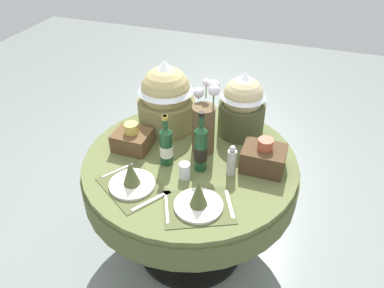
{
  "coord_description": "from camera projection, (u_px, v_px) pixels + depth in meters",
  "views": [
    {
      "loc": [
        0.57,
        -1.6,
        2.09
      ],
      "look_at": [
        0.0,
        0.03,
        0.84
      ],
      "focal_mm": 35.21,
      "sensor_mm": 36.0,
      "label": 1
    }
  ],
  "objects": [
    {
      "name": "ground",
      "position": [
        191.0,
        245.0,
        2.6
      ],
      "size": [
        8.0,
        8.0,
        0.0
      ],
      "primitive_type": "plane",
      "color": "gray"
    },
    {
      "name": "dining_table",
      "position": [
        190.0,
        176.0,
        2.24
      ],
      "size": [
        1.25,
        1.25,
        0.76
      ],
      "color": "#5B6638",
      "rests_on": "ground"
    },
    {
      "name": "place_setting_left",
      "position": [
        132.0,
        179.0,
        1.94
      ],
      "size": [
        0.43,
        0.4,
        0.16
      ],
      "color": "#4E562F",
      "rests_on": "dining_table"
    },
    {
      "name": "place_setting_right",
      "position": [
        199.0,
        200.0,
        1.81
      ],
      "size": [
        0.42,
        0.38,
        0.16
      ],
      "color": "#4E562F",
      "rests_on": "dining_table"
    },
    {
      "name": "flower_vase",
      "position": [
        204.0,
        124.0,
        2.12
      ],
      "size": [
        0.17,
        0.19,
        0.45
      ],
      "color": "brown",
      "rests_on": "dining_table"
    },
    {
      "name": "wine_bottle_left",
      "position": [
        201.0,
        148.0,
        2.0
      ],
      "size": [
        0.07,
        0.07,
        0.36
      ],
      "color": "#194223",
      "rests_on": "dining_table"
    },
    {
      "name": "wine_bottle_centre",
      "position": [
        166.0,
        145.0,
        2.06
      ],
      "size": [
        0.07,
        0.07,
        0.31
      ],
      "color": "#194223",
      "rests_on": "dining_table"
    },
    {
      "name": "tumbler_near_left",
      "position": [
        185.0,
        171.0,
        1.99
      ],
      "size": [
        0.06,
        0.06,
        0.09
      ],
      "primitive_type": "cylinder",
      "color": "silver",
      "rests_on": "dining_table"
    },
    {
      "name": "pepper_mill",
      "position": [
        232.0,
        161.0,
        2.0
      ],
      "size": [
        0.05,
        0.05,
        0.19
      ],
      "color": "#B7B2AD",
      "rests_on": "dining_table"
    },
    {
      "name": "gift_tub_back_left",
      "position": [
        166.0,
        94.0,
        2.3
      ],
      "size": [
        0.36,
        0.36,
        0.45
      ],
      "color": "olive",
      "rests_on": "dining_table"
    },
    {
      "name": "gift_tub_back_right",
      "position": [
        243.0,
        102.0,
        2.25
      ],
      "size": [
        0.28,
        0.28,
        0.41
      ],
      "color": "#474C2D",
      "rests_on": "dining_table"
    },
    {
      "name": "woven_basket_side_left",
      "position": [
        132.0,
        139.0,
        2.2
      ],
      "size": [
        0.21,
        0.18,
        0.17
      ],
      "color": "brown",
      "rests_on": "dining_table"
    },
    {
      "name": "woven_basket_side_right",
      "position": [
        263.0,
        158.0,
        2.04
      ],
      "size": [
        0.23,
        0.18,
        0.19
      ],
      "color": "#47331E",
      "rests_on": "dining_table"
    }
  ]
}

